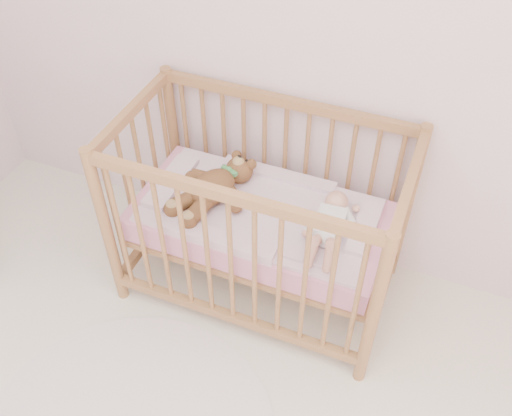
% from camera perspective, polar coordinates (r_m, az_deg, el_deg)
% --- Properties ---
extents(wall_back, '(4.00, 0.02, 2.70)m').
position_cam_1_polar(wall_back, '(2.56, 6.51, 17.78)').
color(wall_back, silver).
rests_on(wall_back, floor).
extents(crib, '(1.36, 0.76, 1.00)m').
position_cam_1_polar(crib, '(2.79, 0.38, -1.10)').
color(crib, '#9F6A43').
rests_on(crib, floor).
extents(mattress, '(1.22, 0.62, 0.13)m').
position_cam_1_polar(mattress, '(2.80, 0.38, -1.31)').
color(mattress, pink).
rests_on(mattress, crib).
extents(blanket, '(1.10, 0.58, 0.06)m').
position_cam_1_polar(blanket, '(2.75, 0.39, -0.22)').
color(blanket, '#D492AF').
rests_on(blanket, mattress).
extents(baby, '(0.27, 0.51, 0.12)m').
position_cam_1_polar(baby, '(2.61, 7.41, -1.34)').
color(baby, silver).
rests_on(baby, blanket).
extents(teddy_bear, '(0.55, 0.64, 0.15)m').
position_cam_1_polar(teddy_bear, '(2.75, -4.35, 2.07)').
color(teddy_bear, brown).
rests_on(teddy_bear, blanket).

